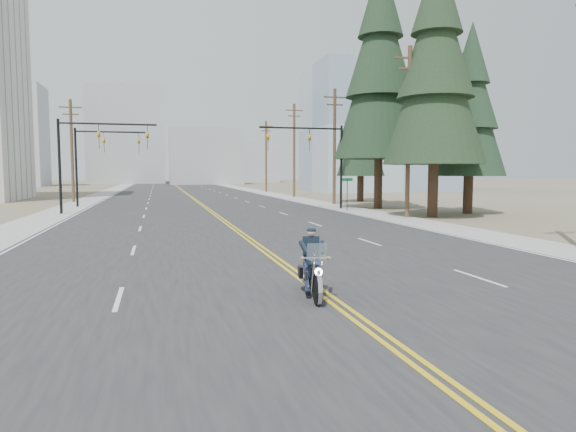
# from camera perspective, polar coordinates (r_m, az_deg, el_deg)

# --- Properties ---
(ground_plane) EXTENTS (400.00, 400.00, 0.00)m
(ground_plane) POSITION_cam_1_polar(r_m,az_deg,el_deg) (10.26, 9.78, -12.78)
(ground_plane) COLOR #776D56
(ground_plane) RESTS_ON ground
(road) EXTENTS (20.00, 200.00, 0.01)m
(road) POSITION_cam_1_polar(r_m,az_deg,el_deg) (79.07, -11.34, 2.56)
(road) COLOR #303033
(road) RESTS_ON ground
(sidewalk_left) EXTENTS (3.00, 200.00, 0.01)m
(sidewalk_left) POSITION_cam_1_polar(r_m,az_deg,el_deg) (79.33, -19.67, 2.38)
(sidewalk_left) COLOR #A5A5A0
(sidewalk_left) RESTS_ON ground
(sidewalk_right) EXTENTS (3.00, 200.00, 0.01)m
(sidewalk_right) POSITION_cam_1_polar(r_m,az_deg,el_deg) (80.48, -3.13, 2.69)
(sidewalk_right) COLOR #A5A5A0
(sidewalk_right) RESTS_ON ground
(traffic_mast_left) EXTENTS (7.10, 0.26, 7.00)m
(traffic_mast_left) POSITION_cam_1_polar(r_m,az_deg,el_deg) (41.25, -21.31, 7.12)
(traffic_mast_left) COLOR black
(traffic_mast_left) RESTS_ON ground
(traffic_mast_right) EXTENTS (7.10, 0.26, 7.00)m
(traffic_mast_right) POSITION_cam_1_polar(r_m,az_deg,el_deg) (42.96, 3.39, 7.34)
(traffic_mast_right) COLOR black
(traffic_mast_right) RESTS_ON ground
(traffic_mast_far) EXTENTS (6.10, 0.26, 7.00)m
(traffic_mast_far) POSITION_cam_1_polar(r_m,az_deg,el_deg) (49.23, -20.56, 6.65)
(traffic_mast_far) COLOR black
(traffic_mast_far) RESTS_ON ground
(street_sign) EXTENTS (0.90, 0.06, 2.62)m
(street_sign) POSITION_cam_1_polar(r_m,az_deg,el_deg) (41.66, 6.60, 3.08)
(street_sign) COLOR black
(street_sign) RESTS_ON ground
(utility_pole_b) EXTENTS (2.20, 0.30, 11.50)m
(utility_pole_b) POSITION_cam_1_polar(r_m,az_deg,el_deg) (36.05, 13.25, 9.36)
(utility_pole_b) COLOR brown
(utility_pole_b) RESTS_ON ground
(utility_pole_c) EXTENTS (2.20, 0.30, 11.00)m
(utility_pole_c) POSITION_cam_1_polar(r_m,az_deg,el_deg) (49.80, 5.19, 7.91)
(utility_pole_c) COLOR brown
(utility_pole_c) RESTS_ON ground
(utility_pole_d) EXTENTS (2.20, 0.30, 11.50)m
(utility_pole_d) POSITION_cam_1_polar(r_m,az_deg,el_deg) (64.14, 0.69, 7.48)
(utility_pole_d) COLOR brown
(utility_pole_d) RESTS_ON ground
(utility_pole_e) EXTENTS (2.20, 0.30, 11.00)m
(utility_pole_e) POSITION_cam_1_polar(r_m,az_deg,el_deg) (80.66, -2.45, 6.76)
(utility_pole_e) COLOR brown
(utility_pole_e) RESTS_ON ground
(utility_pole_left) EXTENTS (2.20, 0.30, 10.50)m
(utility_pole_left) POSITION_cam_1_polar(r_m,az_deg,el_deg) (57.59, -22.88, 6.88)
(utility_pole_left) COLOR brown
(utility_pole_left) RESTS_ON ground
(glass_building) EXTENTS (24.00, 16.00, 20.00)m
(glass_building) POSITION_cam_1_polar(r_m,az_deg,el_deg) (87.02, 10.39, 9.37)
(glass_building) COLOR #9EB5CC
(glass_building) RESTS_ON ground
(haze_bldg_a) EXTENTS (14.00, 12.00, 22.00)m
(haze_bldg_a) POSITION_cam_1_polar(r_m,az_deg,el_deg) (127.97, -28.52, 7.85)
(haze_bldg_a) COLOR #B7BCC6
(haze_bldg_a) RESTS_ON ground
(haze_bldg_b) EXTENTS (18.00, 14.00, 14.00)m
(haze_bldg_b) POSITION_cam_1_polar(r_m,az_deg,el_deg) (134.51, -9.18, 6.50)
(haze_bldg_b) COLOR #ADB2B7
(haze_bldg_b) RESTS_ON ground
(haze_bldg_c) EXTENTS (16.00, 12.00, 18.00)m
(haze_bldg_c) POSITION_cam_1_polar(r_m,az_deg,el_deg) (126.93, 6.11, 7.54)
(haze_bldg_c) COLOR #B7BCC6
(haze_bldg_c) RESTS_ON ground
(haze_bldg_d) EXTENTS (20.00, 15.00, 26.00)m
(haze_bldg_d) POSITION_cam_1_polar(r_m,az_deg,el_deg) (149.45, -17.48, 8.47)
(haze_bldg_d) COLOR #ADB2B7
(haze_bldg_d) RESTS_ON ground
(haze_bldg_e) EXTENTS (14.00, 14.00, 12.00)m
(haze_bldg_e) POSITION_cam_1_polar(r_m,az_deg,el_deg) (161.56, -3.92, 5.92)
(haze_bldg_e) COLOR #B7BCC6
(haze_bldg_e) RESTS_ON ground
(motorcyclist) EXTENTS (1.25, 2.31, 1.71)m
(motorcyclist) POSITION_cam_1_polar(r_m,az_deg,el_deg) (12.74, 2.78, -5.26)
(motorcyclist) COLOR black
(motorcyclist) RESTS_ON ground
(conifer_near) EXTENTS (6.87, 6.87, 18.19)m
(conifer_near) POSITION_cam_1_polar(r_m,az_deg,el_deg) (37.49, 16.11, 16.01)
(conifer_near) COLOR #382619
(conifer_near) RESTS_ON ground
(conifer_mid) EXTENTS (5.29, 5.29, 14.10)m
(conifer_mid) POSITION_cam_1_polar(r_m,az_deg,el_deg) (41.00, 19.63, 11.61)
(conifer_mid) COLOR #382619
(conifer_mid) RESTS_ON ground
(conifer_tall) EXTENTS (7.61, 7.61, 21.14)m
(conifer_tall) POSITION_cam_1_polar(r_m,az_deg,el_deg) (45.59, 10.18, 16.26)
(conifer_tall) COLOR #382619
(conifer_tall) RESTS_ON ground
(conifer_far) EXTENTS (5.05, 5.05, 13.53)m
(conifer_far) POSITION_cam_1_polar(r_m,az_deg,el_deg) (55.00, 8.13, 9.71)
(conifer_far) COLOR #382619
(conifer_far) RESTS_ON ground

